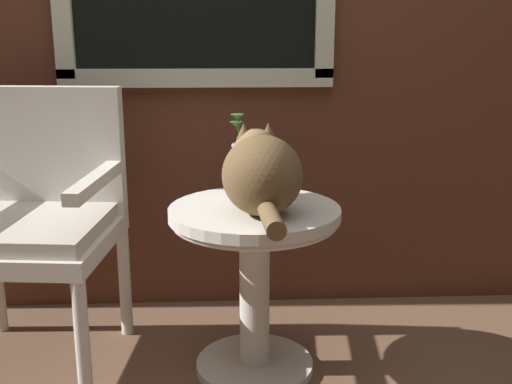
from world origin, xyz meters
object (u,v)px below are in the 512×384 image
object	(u,v)px
wicker_chair	(36,211)
wicker_side_table	(256,257)
cat	(263,172)
pewter_vase_with_ivy	(246,170)

from	to	relation	value
wicker_chair	wicker_side_table	bearing A→B (deg)	-10.66
wicker_side_table	cat	bearing A→B (deg)	-71.87
wicker_side_table	wicker_chair	size ratio (longest dim) A/B	0.62
wicker_chair	cat	xyz separation A→B (m)	(0.75, -0.19, 0.17)
wicker_chair	cat	size ratio (longest dim) A/B	1.65
cat	pewter_vase_with_ivy	bearing A→B (deg)	103.48
wicker_side_table	pewter_vase_with_ivy	xyz separation A→B (m)	(-0.03, 0.14, 0.26)
cat	pewter_vase_with_ivy	xyz separation A→B (m)	(-0.05, 0.19, -0.04)
pewter_vase_with_ivy	cat	bearing A→B (deg)	-76.52
wicker_side_table	wicker_chair	distance (m)	0.76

